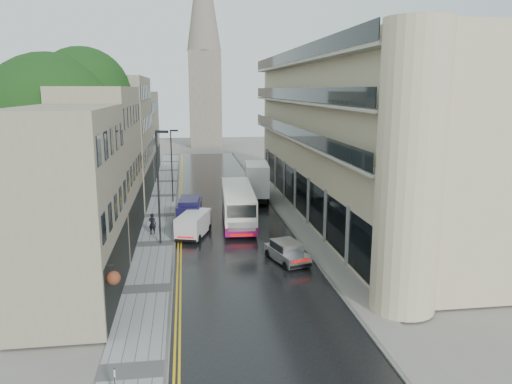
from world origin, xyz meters
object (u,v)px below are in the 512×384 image
object	(u,v)px
white_lorry	(247,184)
lamp_post_far	(172,166)
cream_bus	(225,214)
tree_near	(54,149)
lamp_post_near	(158,188)
white_van	(177,229)
silver_hatchback	(286,259)
pedestrian	(152,224)
tree_far	(92,140)
navy_van	(178,215)

from	to	relation	value
white_lorry	lamp_post_far	xyz separation A→B (m)	(-7.15, 1.61, 1.70)
cream_bus	lamp_post_far	bearing A→B (deg)	114.11
tree_near	lamp_post_near	bearing A→B (deg)	-6.27
tree_near	white_van	xyz separation A→B (m)	(8.20, -0.17, -6.01)
cream_bus	silver_hatchback	world-z (taller)	cream_bus
silver_hatchback	pedestrian	world-z (taller)	pedestrian
tree_near	pedestrian	distance (m)	8.87
white_lorry	lamp_post_far	world-z (taller)	lamp_post_far
tree_far	white_lorry	distance (m)	15.18
silver_hatchback	navy_van	size ratio (longest dim) A/B	0.81
tree_far	navy_van	xyz separation A→B (m)	(7.90, -9.97, -5.06)
white_van	lamp_post_far	xyz separation A→B (m)	(-0.60, 13.03, 2.68)
silver_hatchback	navy_van	xyz separation A→B (m)	(-6.69, 10.09, 0.47)
navy_van	silver_hatchback	bearing A→B (deg)	-51.84
tree_far	silver_hatchback	distance (m)	25.41
lamp_post_far	pedestrian	bearing A→B (deg)	-75.97
tree_near	white_lorry	world-z (taller)	tree_near
tree_near	lamp_post_far	xyz separation A→B (m)	(7.60, 12.86, -3.33)
tree_near	tree_far	size ratio (longest dim) A/B	1.11
white_lorry	pedestrian	size ratio (longest dim) A/B	4.46
navy_van	lamp_post_near	distance (m)	4.97
lamp_post_far	tree_far	bearing A→B (deg)	-160.44
white_van	lamp_post_near	size ratio (longest dim) A/B	0.50
lamp_post_near	lamp_post_far	size ratio (longest dim) A/B	1.15
silver_hatchback	lamp_post_near	distance (m)	10.66
navy_van	tree_far	bearing A→B (deg)	133.02
pedestrian	lamp_post_far	world-z (taller)	lamp_post_far
cream_bus	lamp_post_far	world-z (taller)	lamp_post_far
cream_bus	silver_hatchback	distance (m)	9.31
white_lorry	lamp_post_far	distance (m)	7.53
white_van	pedestrian	distance (m)	2.63
silver_hatchback	white_van	xyz separation A→B (m)	(-6.69, 6.89, 0.23)
silver_hatchback	pedestrian	xyz separation A→B (m)	(-8.59, 8.71, 0.22)
pedestrian	tree_near	bearing A→B (deg)	30.21
white_lorry	pedestrian	bearing A→B (deg)	-126.19
tree_near	tree_far	world-z (taller)	tree_near
silver_hatchback	tree_far	bearing A→B (deg)	110.22
white_lorry	white_van	distance (m)	13.21
tree_near	lamp_post_near	size ratio (longest dim) A/B	1.73
cream_bus	tree_near	bearing A→B (deg)	-168.66
tree_far	navy_van	world-z (taller)	tree_far
pedestrian	lamp_post_far	distance (m)	11.60
tree_far	lamp_post_far	distance (m)	7.75
white_lorry	lamp_post_near	size ratio (longest dim) A/B	0.90
white_lorry	white_van	xyz separation A→B (m)	(-6.55, -11.42, -0.98)
tree_near	cream_bus	bearing A→B (deg)	8.25
silver_hatchback	cream_bus	bearing A→B (deg)	93.10
navy_van	lamp_post_far	distance (m)	10.15
navy_van	lamp_post_near	world-z (taller)	lamp_post_near
white_van	lamp_post_near	distance (m)	3.47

